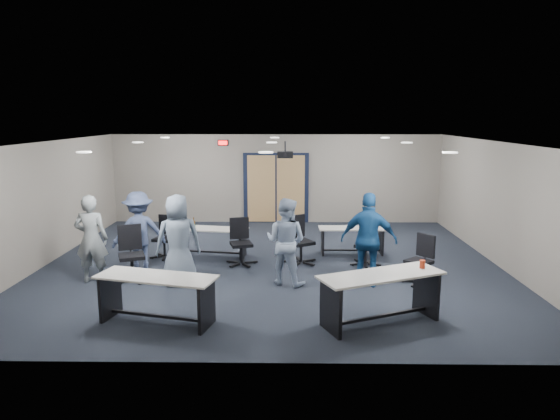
{
  "coord_description": "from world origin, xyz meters",
  "views": [
    {
      "loc": [
        0.36,
        -10.68,
        3.26
      ],
      "look_at": [
        0.2,
        -0.3,
        1.29
      ],
      "focal_mm": 32.0,
      "sensor_mm": 36.0,
      "label": 1
    }
  ],
  "objects_px": {
    "chair_back_b": "(241,242)",
    "chair_loose_left": "(132,254)",
    "person_back": "(139,232)",
    "table_front_right": "(381,289)",
    "person_gray": "(91,239)",
    "table_back_left": "(212,237)",
    "chair_back_a": "(164,237)",
    "table_front_left": "(157,291)",
    "person_lightblue": "(286,241)",
    "person_navy": "(369,240)",
    "chair_back_d": "(366,243)",
    "table_back_right": "(352,236)",
    "chair_loose_right": "(419,260)",
    "person_plaid": "(178,240)",
    "chair_back_c": "(301,240)"
  },
  "relations": [
    {
      "from": "chair_back_c",
      "to": "chair_back_b",
      "type": "bearing_deg",
      "value": 153.63
    },
    {
      "from": "table_back_left",
      "to": "chair_back_a",
      "type": "relative_size",
      "value": 1.74
    },
    {
      "from": "table_back_right",
      "to": "chair_back_c",
      "type": "xyz_separation_m",
      "value": [
        -1.24,
        -0.84,
        0.1
      ]
    },
    {
      "from": "chair_back_c",
      "to": "chair_loose_right",
      "type": "bearing_deg",
      "value": -60.29
    },
    {
      "from": "table_back_left",
      "to": "chair_back_d",
      "type": "relative_size",
      "value": 1.7
    },
    {
      "from": "chair_back_a",
      "to": "person_back",
      "type": "distance_m",
      "value": 1.07
    },
    {
      "from": "table_back_right",
      "to": "person_gray",
      "type": "height_order",
      "value": "person_gray"
    },
    {
      "from": "chair_back_d",
      "to": "chair_loose_right",
      "type": "distance_m",
      "value": 1.49
    },
    {
      "from": "chair_back_c",
      "to": "person_back",
      "type": "bearing_deg",
      "value": 158.57
    },
    {
      "from": "chair_back_c",
      "to": "chair_loose_left",
      "type": "bearing_deg",
      "value": 169.12
    },
    {
      "from": "chair_back_b",
      "to": "person_lightblue",
      "type": "relative_size",
      "value": 0.6
    },
    {
      "from": "person_gray",
      "to": "person_back",
      "type": "bearing_deg",
      "value": -136.21
    },
    {
      "from": "chair_back_d",
      "to": "person_navy",
      "type": "xyz_separation_m",
      "value": [
        -0.16,
        -1.34,
        0.41
      ]
    },
    {
      "from": "person_back",
      "to": "person_navy",
      "type": "bearing_deg",
      "value": 145.57
    },
    {
      "from": "chair_back_a",
      "to": "chair_back_c",
      "type": "relative_size",
      "value": 0.92
    },
    {
      "from": "chair_loose_right",
      "to": "person_lightblue",
      "type": "xyz_separation_m",
      "value": [
        -2.61,
        -0.02,
        0.37
      ]
    },
    {
      "from": "chair_back_d",
      "to": "person_gray",
      "type": "relative_size",
      "value": 0.57
    },
    {
      "from": "chair_back_b",
      "to": "chair_loose_right",
      "type": "xyz_separation_m",
      "value": [
        3.59,
        -1.21,
        -0.03
      ]
    },
    {
      "from": "chair_back_a",
      "to": "chair_loose_left",
      "type": "bearing_deg",
      "value": -86.82
    },
    {
      "from": "chair_back_b",
      "to": "table_back_left",
      "type": "bearing_deg",
      "value": 120.36
    },
    {
      "from": "table_back_right",
      "to": "person_back",
      "type": "bearing_deg",
      "value": -164.14
    },
    {
      "from": "table_front_left",
      "to": "chair_back_b",
      "type": "xyz_separation_m",
      "value": [
        1.05,
        3.16,
        -0.02
      ]
    },
    {
      "from": "chair_back_d",
      "to": "chair_loose_left",
      "type": "relative_size",
      "value": 0.91
    },
    {
      "from": "chair_back_d",
      "to": "person_plaid",
      "type": "xyz_separation_m",
      "value": [
        -3.84,
        -1.31,
        0.39
      ]
    },
    {
      "from": "chair_back_a",
      "to": "chair_loose_right",
      "type": "height_order",
      "value": "chair_back_a"
    },
    {
      "from": "table_back_right",
      "to": "chair_back_d",
      "type": "xyz_separation_m",
      "value": [
        0.19,
        -0.92,
        0.07
      ]
    },
    {
      "from": "person_plaid",
      "to": "person_lightblue",
      "type": "bearing_deg",
      "value": 164.81
    },
    {
      "from": "person_gray",
      "to": "chair_loose_left",
      "type": "bearing_deg",
      "value": -176.21
    },
    {
      "from": "person_gray",
      "to": "person_navy",
      "type": "height_order",
      "value": "person_navy"
    },
    {
      "from": "table_front_left",
      "to": "person_plaid",
      "type": "height_order",
      "value": "person_plaid"
    },
    {
      "from": "table_front_left",
      "to": "table_back_left",
      "type": "distance_m",
      "value": 3.87
    },
    {
      "from": "table_back_left",
      "to": "chair_back_d",
      "type": "xyz_separation_m",
      "value": [
        3.49,
        -0.69,
        0.04
      ]
    },
    {
      "from": "table_front_left",
      "to": "person_gray",
      "type": "xyz_separation_m",
      "value": [
        -1.78,
        1.96,
        0.35
      ]
    },
    {
      "from": "person_gray",
      "to": "table_front_right",
      "type": "bearing_deg",
      "value": 158.01
    },
    {
      "from": "table_back_right",
      "to": "person_plaid",
      "type": "height_order",
      "value": "person_plaid"
    },
    {
      "from": "chair_back_b",
      "to": "chair_loose_left",
      "type": "relative_size",
      "value": 0.93
    },
    {
      "from": "chair_back_b",
      "to": "chair_back_c",
      "type": "distance_m",
      "value": 1.32
    },
    {
      "from": "person_plaid",
      "to": "person_navy",
      "type": "height_order",
      "value": "person_navy"
    },
    {
      "from": "table_back_left",
      "to": "person_lightblue",
      "type": "xyz_separation_m",
      "value": [
        1.73,
        -1.94,
        0.39
      ]
    },
    {
      "from": "chair_back_a",
      "to": "person_back",
      "type": "xyz_separation_m",
      "value": [
        -0.28,
        -0.97,
        0.36
      ]
    },
    {
      "from": "person_plaid",
      "to": "person_lightblue",
      "type": "xyz_separation_m",
      "value": [
        2.09,
        0.06,
        -0.04
      ]
    },
    {
      "from": "person_back",
      "to": "table_front_right",
      "type": "bearing_deg",
      "value": 126.11
    },
    {
      "from": "chair_back_a",
      "to": "person_navy",
      "type": "xyz_separation_m",
      "value": [
        4.43,
        -1.85,
        0.42
      ]
    },
    {
      "from": "table_front_left",
      "to": "person_lightblue",
      "type": "xyz_separation_m",
      "value": [
        2.04,
        1.92,
        0.32
      ]
    },
    {
      "from": "chair_loose_right",
      "to": "chair_back_c",
      "type": "bearing_deg",
      "value": -159.46
    },
    {
      "from": "chair_back_a",
      "to": "person_plaid",
      "type": "distance_m",
      "value": 2.01
    },
    {
      "from": "chair_loose_right",
      "to": "person_back",
      "type": "bearing_deg",
      "value": -137.18
    },
    {
      "from": "table_front_left",
      "to": "table_back_left",
      "type": "relative_size",
      "value": 1.18
    },
    {
      "from": "chair_back_d",
      "to": "person_back",
      "type": "distance_m",
      "value": 4.9
    },
    {
      "from": "chair_back_a",
      "to": "chair_loose_left",
      "type": "relative_size",
      "value": 0.89
    }
  ]
}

